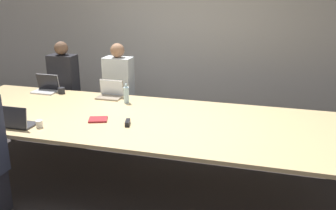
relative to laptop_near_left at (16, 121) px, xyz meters
The scene contains 13 objects.
ground_plane 1.49m from the laptop_near_left, 29.97° to the left, with size 24.00×24.00×0.00m, color #383333.
curtain_wall 3.07m from the laptop_near_left, 69.29° to the left, with size 12.00×0.06×2.80m.
conference_table 1.24m from the laptop_near_left, 29.97° to the left, with size 4.76×1.66×0.77m.
laptop_near_left is the anchor object (origin of this frame).
cup_near_left 0.24m from the laptop_near_left, 13.43° to the left, with size 0.07×0.07×0.08m.
laptop_far_midleft 1.37m from the laptop_near_left, 69.00° to the left, with size 0.33×0.22×0.23m.
person_far_midleft 1.79m from the laptop_near_left, 76.50° to the left, with size 0.40×0.24×1.43m.
bottle_far_midleft 1.36m from the laptop_near_left, 54.75° to the left, with size 0.07×0.07×0.25m.
laptop_far_left 1.38m from the laptop_near_left, 110.59° to the left, with size 0.33×0.24×0.24m.
person_far_left 1.76m from the laptop_near_left, 104.81° to the left, with size 0.40×0.24×1.42m.
cup_far_left 1.29m from the laptop_near_left, 100.60° to the left, with size 0.09×0.09×0.08m.
stapler 1.16m from the laptop_near_left, 19.12° to the left, with size 0.08×0.16×0.05m.
notebook 0.84m from the laptop_near_left, 30.06° to the left, with size 0.25×0.23×0.02m.
Camera 1 is at (1.46, -3.71, 2.19)m, focal length 40.00 mm.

